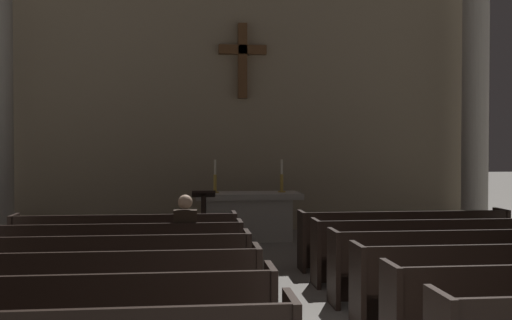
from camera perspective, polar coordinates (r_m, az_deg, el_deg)
The scene contains 15 objects.
pew_left_row_3 at distance 6.67m, azimuth -14.63°, elevation -11.87°, with size 3.40×0.50×0.95m.
pew_left_row_4 at distance 7.73m, azimuth -13.43°, elevation -10.03°, with size 3.40×0.50×0.95m.
pew_left_row_5 at distance 8.79m, azimuth -12.53°, elevation -8.63°, with size 3.40×0.50×0.95m.
pew_left_row_6 at distance 9.86m, azimuth -11.83°, elevation -7.54°, with size 3.40×0.50×0.95m.
pew_right_row_3 at distance 7.45m, azimuth 22.02°, elevation -10.51°, with size 3.40×0.50×0.95m.
pew_right_row_4 at distance 8.41m, azimuth 18.45°, elevation -9.13°, with size 3.40×0.50×0.95m.
pew_right_row_5 at distance 9.40m, azimuth 15.65°, elevation -8.00°, with size 3.40×0.50×0.95m.
pew_right_row_6 at distance 10.41m, azimuth 13.39°, elevation -7.08°, with size 3.40×0.50×0.95m.
column_right_fourth at distance 14.83m, azimuth 19.47°, elevation 6.23°, with size 0.88×0.88×6.73m.
altar at distance 13.06m, azimuth -0.68°, elevation -5.07°, with size 2.20×0.90×1.01m.
candlestick_left at distance 12.95m, azimuth -3.77°, elevation -2.04°, with size 0.16×0.16×0.69m.
candlestick_right at distance 13.09m, azimuth 2.37°, elevation -2.00°, with size 0.16×0.16×0.69m.
apse_with_cross at distance 14.75m, azimuth -1.33°, elevation 7.57°, with size 11.22×0.46×7.18m.
lectern at distance 11.81m, azimuth -4.82°, elevation -5.69°, with size 0.44×0.36×1.15m.
lone_worshipper at distance 8.74m, azimuth -6.50°, elevation -7.24°, with size 0.32×0.43×1.32m.
Camera 1 is at (-1.25, -4.28, 2.00)m, focal length 43.63 mm.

